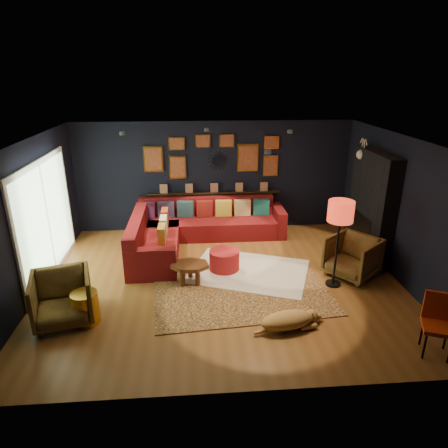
{
  "coord_description": "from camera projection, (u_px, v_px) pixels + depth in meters",
  "views": [
    {
      "loc": [
        -0.49,
        -6.52,
        3.66
      ],
      "look_at": [
        0.05,
        0.3,
        1.03
      ],
      "focal_mm": 32.0,
      "sensor_mm": 36.0,
      "label": 1
    }
  ],
  "objects": [
    {
      "name": "floor",
      "position": [
        223.0,
        281.0,
        7.42
      ],
      "size": [
        6.5,
        6.5,
        0.0
      ],
      "primitive_type": "plane",
      "color": "brown",
      "rests_on": "ground"
    },
    {
      "name": "room_walls",
      "position": [
        223.0,
        200.0,
        6.85
      ],
      "size": [
        6.5,
        6.5,
        6.5
      ],
      "color": "black",
      "rests_on": "ground"
    },
    {
      "name": "sectional",
      "position": [
        189.0,
        230.0,
        8.94
      ],
      "size": [
        3.41,
        2.69,
        0.86
      ],
      "color": "maroon",
      "rests_on": "ground"
    },
    {
      "name": "ledge",
      "position": [
        214.0,
        193.0,
        9.58
      ],
      "size": [
        3.2,
        0.12,
        0.04
      ],
      "primitive_type": "cube",
      "color": "black",
      "rests_on": "room_walls"
    },
    {
      "name": "gallery_wall",
      "position": [
        213.0,
        156.0,
        9.3
      ],
      "size": [
        3.15,
        0.04,
        1.02
      ],
      "color": "gold",
      "rests_on": "room_walls"
    },
    {
      "name": "sunburst_mirror",
      "position": [
        218.0,
        160.0,
        9.35
      ],
      "size": [
        0.47,
        0.16,
        0.47
      ],
      "color": "silver",
      "rests_on": "room_walls"
    },
    {
      "name": "fireplace",
      "position": [
        371.0,
        209.0,
        8.12
      ],
      "size": [
        0.31,
        1.6,
        2.2
      ],
      "color": "black",
      "rests_on": "ground"
    },
    {
      "name": "deer_head",
      "position": [
        369.0,
        154.0,
        8.22
      ],
      "size": [
        0.5,
        0.28,
        0.45
      ],
      "color": "white",
      "rests_on": "fireplace"
    },
    {
      "name": "sliding_door",
      "position": [
        46.0,
        219.0,
        7.35
      ],
      "size": [
        0.06,
        2.8,
        2.2
      ],
      "color": "white",
      "rests_on": "ground"
    },
    {
      "name": "ceiling_spots",
      "position": [
        219.0,
        136.0,
        7.24
      ],
      "size": [
        3.3,
        2.5,
        0.06
      ],
      "color": "black",
      "rests_on": "room_walls"
    },
    {
      "name": "shag_rug",
      "position": [
        249.0,
        271.0,
        7.75
      ],
      "size": [
        2.61,
        2.26,
        0.03
      ],
      "primitive_type": "cube",
      "rotation": [
        0.0,
        0.0,
        -0.36
      ],
      "color": "silver",
      "rests_on": "ground"
    },
    {
      "name": "leopard_rug",
      "position": [
        241.0,
        290.0,
        7.12
      ],
      "size": [
        3.24,
        2.45,
        0.02
      ],
      "primitive_type": "cube",
      "rotation": [
        0.0,
        0.0,
        0.09
      ],
      "color": "tan",
      "rests_on": "ground"
    },
    {
      "name": "coffee_table",
      "position": [
        190.0,
        267.0,
        7.25
      ],
      "size": [
        0.76,
        0.6,
        0.36
      ],
      "rotation": [
        0.0,
        0.0,
        -0.08
      ],
      "color": "#613016",
      "rests_on": "shag_rug"
    },
    {
      "name": "pouf",
      "position": [
        224.0,
        260.0,
        7.76
      ],
      "size": [
        0.58,
        0.58,
        0.38
      ],
      "primitive_type": "cylinder",
      "color": "maroon",
      "rests_on": "shag_rug"
    },
    {
      "name": "armchair_left",
      "position": [
        62.0,
        296.0,
        6.1
      ],
      "size": [
        1.03,
        1.0,
        0.88
      ],
      "primitive_type": "imported",
      "rotation": [
        0.0,
        0.0,
        0.26
      ],
      "color": "#A27C36",
      "rests_on": "ground"
    },
    {
      "name": "armchair_right",
      "position": [
        353.0,
        255.0,
        7.48
      ],
      "size": [
        1.12,
        1.13,
        0.85
      ],
      "primitive_type": "imported",
      "rotation": [
        0.0,
        0.0,
        -0.89
      ],
      "color": "#A27C36",
      "rests_on": "ground"
    },
    {
      "name": "gold_stool",
      "position": [
        86.0,
        308.0,
        6.13
      ],
      "size": [
        0.41,
        0.41,
        0.51
      ],
      "primitive_type": "cylinder",
      "color": "gold",
      "rests_on": "ground"
    },
    {
      "name": "orange_chair",
      "position": [
        439.0,
        319.0,
        5.41
      ],
      "size": [
        0.54,
        0.54,
        0.87
      ],
      "rotation": [
        0.0,
        0.0,
        -0.39
      ],
      "color": "black",
      "rests_on": "ground"
    },
    {
      "name": "floor_lamp",
      "position": [
        340.0,
        215.0,
        6.82
      ],
      "size": [
        0.44,
        0.44,
        1.61
      ],
      "color": "black",
      "rests_on": "ground"
    },
    {
      "name": "dog",
      "position": [
        287.0,
        317.0,
        5.99
      ],
      "size": [
        1.24,
        0.79,
        0.36
      ],
      "primitive_type": null,
      "rotation": [
        0.0,
        0.0,
        0.2
      ],
      "color": "#BE8C44",
      "rests_on": "leopard_rug"
    }
  ]
}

